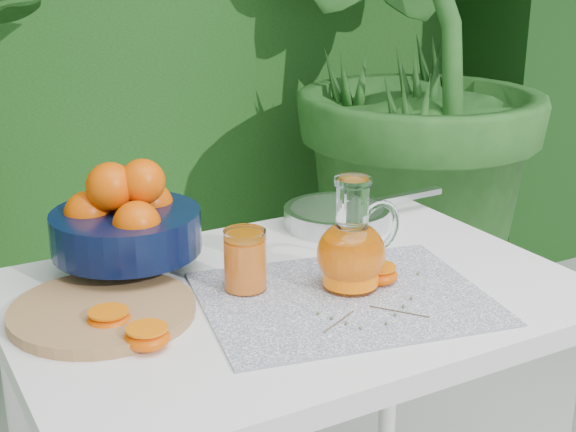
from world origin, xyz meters
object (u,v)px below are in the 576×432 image
white_table (293,329)px  fruit_bowl (125,222)px  cutting_board (103,311)px  juice_pitcher (352,250)px  saute_pan (338,215)px

white_table → fruit_bowl: 0.37m
cutting_board → juice_pitcher: size_ratio=1.51×
fruit_bowl → saute_pan: (0.48, 0.03, -0.08)m
cutting_board → saute_pan: (0.58, 0.19, 0.01)m
white_table → cutting_board: cutting_board is taller
white_table → fruit_bowl: (-0.23, 0.21, 0.18)m
saute_pan → fruit_bowl: bearing=-176.8°
fruit_bowl → juice_pitcher: fruit_bowl is taller
juice_pitcher → cutting_board: bearing=165.9°
fruit_bowl → saute_pan: fruit_bowl is taller
white_table → fruit_bowl: bearing=137.5°
fruit_bowl → juice_pitcher: bearing=-39.7°
cutting_board → juice_pitcher: 0.44m
juice_pitcher → saute_pan: size_ratio=0.50×
fruit_bowl → white_table: bearing=-42.5°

